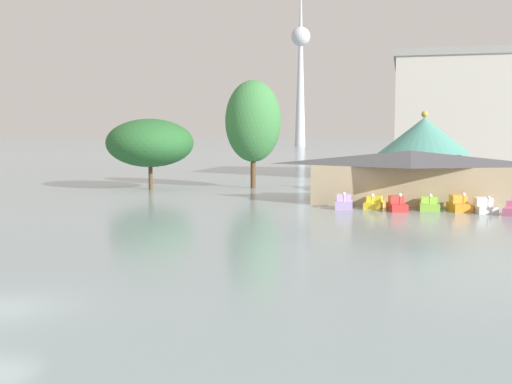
% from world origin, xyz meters
% --- Properties ---
extents(ground_plane, '(2000.00, 2000.00, 0.00)m').
position_xyz_m(ground_plane, '(0.00, 0.00, 0.00)').
color(ground_plane, gray).
extents(pedal_boat_lavender, '(1.68, 2.74, 1.55)m').
position_xyz_m(pedal_boat_lavender, '(9.55, 34.26, 0.49)').
color(pedal_boat_lavender, '#B299D8').
rests_on(pedal_boat_lavender, ground).
extents(pedal_boat_yellow, '(1.72, 2.91, 1.40)m').
position_xyz_m(pedal_boat_yellow, '(12.10, 35.11, 0.42)').
color(pedal_boat_yellow, yellow).
rests_on(pedal_boat_yellow, ground).
extents(pedal_boat_red, '(1.91, 2.92, 1.62)m').
position_xyz_m(pedal_boat_red, '(14.09, 33.72, 0.50)').
color(pedal_boat_red, red).
rests_on(pedal_boat_red, ground).
extents(pedal_boat_lime, '(1.70, 2.82, 1.49)m').
position_xyz_m(pedal_boat_lime, '(16.79, 35.08, 0.44)').
color(pedal_boat_lime, '#8CCC3F').
rests_on(pedal_boat_lime, ground).
extents(pedal_boat_orange, '(2.04, 2.60, 1.67)m').
position_xyz_m(pedal_boat_orange, '(19.22, 34.63, 0.55)').
color(pedal_boat_orange, orange).
rests_on(pedal_boat_orange, ground).
extents(pedal_boat_white, '(1.95, 3.13, 1.52)m').
position_xyz_m(pedal_boat_white, '(21.17, 34.33, 0.48)').
color(pedal_boat_white, white).
rests_on(pedal_boat_white, ground).
extents(boathouse, '(19.25, 8.68, 4.98)m').
position_xyz_m(boathouse, '(15.20, 40.02, 2.60)').
color(boathouse, tan).
rests_on(boathouse, ground).
extents(green_roof_pavilion, '(9.75, 9.75, 8.98)m').
position_xyz_m(green_roof_pavilion, '(16.65, 48.56, 4.65)').
color(green_roof_pavilion, brown).
rests_on(green_roof_pavilion, ground).
extents(shoreline_tree_tall_left, '(10.27, 10.27, 8.32)m').
position_xyz_m(shoreline_tree_tall_left, '(-14.53, 47.86, 5.47)').
color(shoreline_tree_tall_left, brown).
rests_on(shoreline_tree_tall_left, ground).
extents(shoreline_tree_mid, '(6.73, 6.73, 12.96)m').
position_xyz_m(shoreline_tree_mid, '(-3.08, 52.25, 8.05)').
color(shoreline_tree_mid, brown).
rests_on(shoreline_tree_mid, ground).
extents(distant_broadcast_tower, '(10.68, 10.68, 117.48)m').
position_xyz_m(distant_broadcast_tower, '(-42.30, 323.28, 51.03)').
color(distant_broadcast_tower, '#B7BCC6').
rests_on(distant_broadcast_tower, ground).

